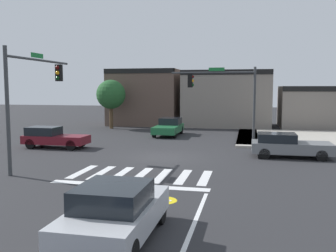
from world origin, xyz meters
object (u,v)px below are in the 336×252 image
traffic_signal_southwest (33,86)px  roadside_tree (111,95)px  car_gray (288,145)px  car_green (169,127)px  car_maroon (53,137)px  traffic_signal_northeast (224,90)px  car_silver (115,212)px

traffic_signal_southwest → roadside_tree: bearing=8.5°
car_gray → car_green: size_ratio=1.00×
car_maroon → car_gray: 15.14m
car_green → roadside_tree: roadside_tree is taller
car_gray → car_green: 12.32m
traffic_signal_northeast → roadside_tree: (-11.58, 8.37, -0.50)m
traffic_signal_southwest → car_green: size_ratio=1.31×
traffic_signal_southwest → roadside_tree: traffic_signal_southwest is taller
car_silver → traffic_signal_northeast: bearing=-5.3°
car_silver → car_green: 22.23m
traffic_signal_southwest → car_silver: bearing=-137.9°
traffic_signal_northeast → traffic_signal_southwest: bearing=46.7°
car_gray → car_silver: bearing=-112.7°
car_gray → car_green: car_green is taller
traffic_signal_southwest → car_silver: (7.30, -8.08, -3.34)m
traffic_signal_northeast → car_gray: bearing=134.2°
traffic_signal_southwest → car_gray: size_ratio=1.32×
traffic_signal_northeast → car_maroon: 12.19m
car_maroon → car_green: car_green is taller
traffic_signal_northeast → car_gray: (3.99, -4.10, -3.16)m
car_silver → roadside_tree: roadside_tree is taller
car_silver → roadside_tree: bearing=21.0°
traffic_signal_southwest → traffic_signal_northeast: bearing=-43.3°
car_maroon → car_silver: 16.72m
traffic_signal_southwest → car_green: (4.05, 13.90, -3.39)m
traffic_signal_southwest → traffic_signal_northeast: 13.01m
roadside_tree → car_green: bearing=-30.4°
car_gray → roadside_tree: bearing=141.3°
car_maroon → car_silver: (9.51, -13.74, 0.06)m
car_maroon → car_green: size_ratio=0.96×
traffic_signal_southwest → car_gray: bearing=-67.5°
roadside_tree → traffic_signal_northeast: bearing=-35.9°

